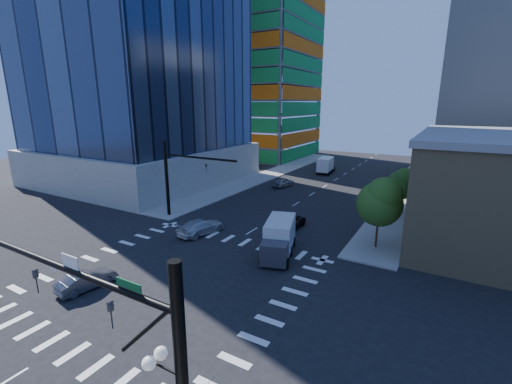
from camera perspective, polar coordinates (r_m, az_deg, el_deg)
The scene contains 15 objects.
ground at distance 28.40m, azimuth -13.53°, elevation -13.89°, with size 160.00×160.00×0.00m, color black.
road_markings at distance 28.40m, azimuth -13.53°, elevation -13.88°, with size 20.00×20.00×0.01m, color silver.
sidewalk_ne at distance 59.52m, azimuth 24.14°, elevation 0.34°, with size 5.00×60.00×0.15m, color gray.
sidewalk_nw at distance 66.54m, azimuth 2.31°, elevation 2.99°, with size 5.00×60.00×0.15m, color gray.
construction_building at distance 92.30m, azimuth 0.47°, elevation 21.51°, with size 25.16×34.50×70.60m.
signal_mast_se at distance 12.60m, azimuth -15.58°, elevation -27.31°, with size 10.51×2.48×9.00m.
signal_mast_nw at distance 41.06m, azimuth -13.22°, elevation 3.13°, with size 10.20×0.40×9.00m.
tree_south at distance 33.24m, azimuth 20.12°, elevation -1.45°, with size 4.16×4.16×6.82m.
tree_north at distance 44.93m, azimuth 23.18°, elevation 1.33°, with size 3.54×3.52×5.78m.
car_nb_far at distance 37.66m, azimuth 5.39°, elevation -5.15°, with size 2.31×5.01×1.39m, color black.
car_sb_near at distance 36.65m, azimuth -9.18°, elevation -5.71°, with size 2.16×5.31×1.54m, color silver.
car_sb_mid at distance 56.68m, azimuth 4.60°, elevation 1.65°, with size 1.81×4.49×1.53m, color #999BA0.
car_sb_cross at distance 28.93m, azimuth -26.38°, elevation -12.98°, with size 1.47×4.22×1.39m, color #535358.
box_truck_near at distance 30.98m, azimuth 3.75°, elevation -8.20°, with size 4.17×6.39×3.10m.
box_truck_far at distance 69.50m, azimuth 11.63°, elevation 4.29°, with size 3.13×6.17×3.12m.
Camera 1 is at (17.70, -17.80, 13.30)m, focal length 24.00 mm.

